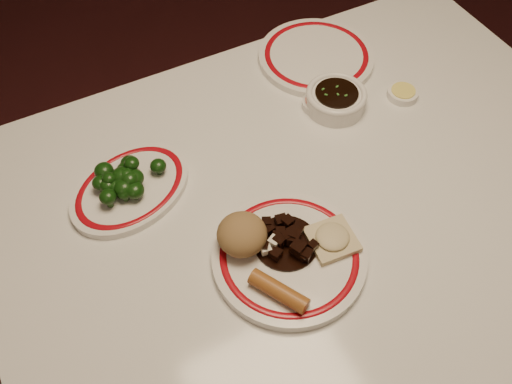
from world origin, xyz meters
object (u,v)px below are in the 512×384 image
(dining_table, at_px, (318,223))
(broccoli_plate, at_px, (130,188))
(fried_wonton, at_px, (332,238))
(soy_bowl, at_px, (336,100))
(spring_roll, at_px, (279,291))
(broccoli_pile, at_px, (123,179))
(rice_mound, at_px, (242,234))
(main_plate, at_px, (289,257))
(stirfry_heap, at_px, (287,240))

(dining_table, height_order, broccoli_plate, broccoli_plate)
(fried_wonton, distance_m, soy_bowl, 0.34)
(spring_roll, bearing_deg, broccoli_plate, 83.69)
(soy_bowl, bearing_deg, broccoli_pile, -178.65)
(rice_mound, relative_size, broccoli_pile, 0.62)
(main_plate, xyz_separation_m, spring_roll, (-0.05, -0.06, 0.02))
(broccoli_pile, bearing_deg, soy_bowl, 1.35)
(stirfry_heap, distance_m, soy_bowl, 0.36)
(rice_mound, xyz_separation_m, soy_bowl, (0.32, 0.22, -0.03))
(spring_roll, bearing_deg, soy_bowl, 17.09)
(fried_wonton, bearing_deg, dining_table, 65.12)
(soy_bowl, bearing_deg, rice_mound, -145.95)
(dining_table, xyz_separation_m, stirfry_heap, (-0.12, -0.07, 0.12))
(spring_roll, xyz_separation_m, broccoli_plate, (-0.13, 0.32, -0.02))
(main_plate, bearing_deg, soy_bowl, 46.01)
(fried_wonton, relative_size, broccoli_plate, 0.29)
(rice_mound, distance_m, broccoli_plate, 0.25)
(dining_table, height_order, spring_roll, spring_roll)
(soy_bowl, bearing_deg, stirfry_heap, -135.62)
(dining_table, bearing_deg, stirfry_heap, -149.37)
(dining_table, bearing_deg, fried_wonton, -114.88)
(main_plate, bearing_deg, stirfry_heap, 73.18)
(broccoli_plate, bearing_deg, stirfry_heap, -51.26)
(fried_wonton, xyz_separation_m, soy_bowl, (0.19, 0.28, -0.01))
(broccoli_plate, bearing_deg, soy_bowl, 1.58)
(fried_wonton, bearing_deg, spring_roll, -160.26)
(dining_table, xyz_separation_m, main_plate, (-0.12, -0.09, 0.10))
(main_plate, bearing_deg, broccoli_plate, 125.43)
(fried_wonton, distance_m, broccoli_plate, 0.38)
(spring_roll, xyz_separation_m, fried_wonton, (0.13, 0.05, -0.00))
(dining_table, relative_size, rice_mound, 14.27)
(spring_roll, distance_m, soy_bowl, 0.46)
(dining_table, distance_m, spring_roll, 0.26)
(dining_table, xyz_separation_m, broccoli_pile, (-0.32, 0.17, 0.13))
(rice_mound, xyz_separation_m, stirfry_heap, (0.07, -0.03, -0.02))
(stirfry_heap, relative_size, soy_bowl, 0.91)
(fried_wonton, xyz_separation_m, broccoli_pile, (-0.27, 0.27, 0.01))
(rice_mound, relative_size, soy_bowl, 0.69)
(stirfry_heap, height_order, broccoli_plate, stirfry_heap)
(broccoli_plate, xyz_separation_m, soy_bowl, (0.45, 0.01, 0.01))
(dining_table, xyz_separation_m, fried_wonton, (-0.05, -0.10, 0.12))
(broccoli_plate, height_order, soy_bowl, soy_bowl)
(fried_wonton, bearing_deg, soy_bowl, 56.53)
(main_plate, height_order, stirfry_heap, stirfry_heap)
(main_plate, bearing_deg, rice_mound, 137.78)
(main_plate, height_order, rice_mound, rice_mound)
(spring_roll, height_order, fried_wonton, spring_roll)
(fried_wonton, relative_size, stirfry_heap, 0.75)
(main_plate, xyz_separation_m, rice_mound, (-0.06, 0.05, 0.04))
(broccoli_pile, relative_size, soy_bowl, 1.13)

